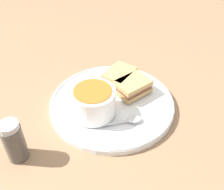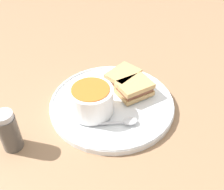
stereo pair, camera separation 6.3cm
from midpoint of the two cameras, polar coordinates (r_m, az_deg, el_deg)
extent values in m
plane|color=#8E6B4C|center=(0.65, 2.76, -2.52)|extent=(2.40, 2.40, 0.00)
cylinder|color=white|center=(0.65, 2.78, -2.07)|extent=(0.30, 0.30, 0.01)
torus|color=white|center=(0.64, 2.80, -1.51)|extent=(0.30, 0.30, 0.01)
cylinder|color=white|center=(0.61, -1.56, -3.19)|extent=(0.06, 0.06, 0.01)
cylinder|color=white|center=(0.59, -1.60, -1.20)|extent=(0.10, 0.10, 0.06)
cylinder|color=orange|center=(0.57, -1.66, 1.08)|extent=(0.09, 0.09, 0.01)
cube|color=silver|center=(0.58, 2.29, -6.29)|extent=(0.07, 0.04, 0.00)
ellipsoid|color=silver|center=(0.59, 7.02, -5.76)|extent=(0.04, 0.04, 0.01)
cube|color=tan|center=(0.66, 7.59, 0.56)|extent=(0.09, 0.07, 0.01)
cube|color=brown|center=(0.65, 7.68, 1.33)|extent=(0.08, 0.06, 0.01)
cube|color=tan|center=(0.64, 7.77, 2.12)|extent=(0.09, 0.07, 0.01)
cube|color=tan|center=(0.69, 5.00, 2.95)|extent=(0.09, 0.08, 0.01)
cube|color=brown|center=(0.68, 5.06, 3.72)|extent=(0.09, 0.07, 0.01)
cube|color=tan|center=(0.68, 5.11, 4.49)|extent=(0.09, 0.08, 0.01)
cylinder|color=#4C4742|center=(0.56, -18.50, -7.99)|extent=(0.04, 0.04, 0.08)
cylinder|color=#B7B7BC|center=(0.53, -19.56, -4.55)|extent=(0.04, 0.04, 0.01)
camera|label=1|loc=(0.03, -87.14, 2.43)|focal=42.00mm
camera|label=2|loc=(0.03, 92.86, -2.43)|focal=42.00mm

